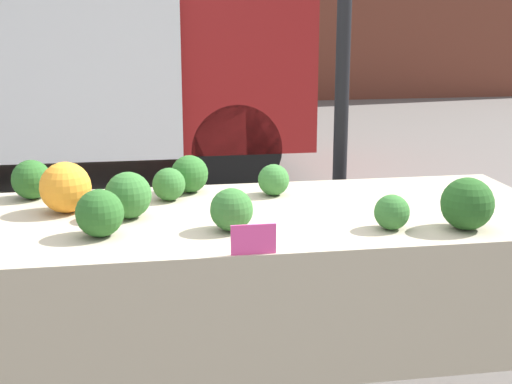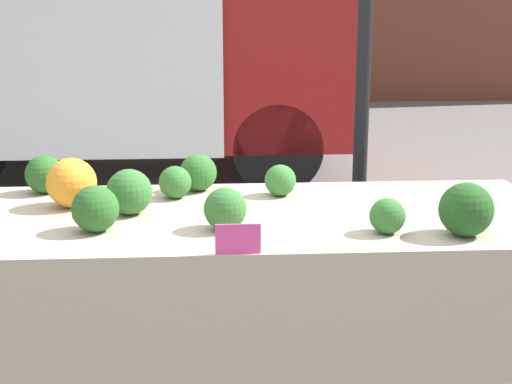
% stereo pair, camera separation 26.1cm
% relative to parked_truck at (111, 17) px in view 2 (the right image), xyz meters
% --- Properties ---
extents(tent_pole, '(0.07, 0.07, 2.36)m').
position_rel_parked_truck_xyz_m(tent_pole, '(1.64, -3.49, -0.29)').
color(tent_pole, black).
rests_on(tent_pole, ground_plane).
extents(parked_truck, '(4.02, 2.18, 2.79)m').
position_rel_parked_truck_xyz_m(parked_truck, '(0.00, 0.00, 0.00)').
color(parked_truck, white).
rests_on(parked_truck, ground_plane).
extents(market_table, '(2.27, 0.94, 0.80)m').
position_rel_parked_truck_xyz_m(market_table, '(1.07, -4.39, -0.76)').
color(market_table, tan).
rests_on(market_table, ground_plane).
extents(orange_cauliflower, '(0.19, 0.19, 0.19)m').
position_rel_parked_truck_xyz_m(orange_cauliflower, '(0.38, -4.20, -0.58)').
color(orange_cauliflower, orange).
rests_on(orange_cauliflower, market_table).
extents(broccoli_head_0, '(0.16, 0.16, 0.16)m').
position_rel_parked_truck_xyz_m(broccoli_head_0, '(0.52, -4.52, -0.59)').
color(broccoli_head_0, '#285B23').
rests_on(broccoli_head_0, market_table).
extents(broccoli_head_1, '(0.12, 0.12, 0.12)m').
position_rel_parked_truck_xyz_m(broccoli_head_1, '(1.50, -4.61, -0.61)').
color(broccoli_head_1, '#336B2D').
rests_on(broccoli_head_1, market_table).
extents(broccoli_head_2, '(0.18, 0.18, 0.18)m').
position_rel_parked_truck_xyz_m(broccoli_head_2, '(1.75, -4.65, -0.58)').
color(broccoli_head_2, '#23511E').
rests_on(broccoli_head_2, market_table).
extents(broccoli_head_3, '(0.16, 0.16, 0.16)m').
position_rel_parked_truck_xyz_m(broccoli_head_3, '(0.23, -3.97, -0.60)').
color(broccoli_head_3, '#285B23').
rests_on(broccoli_head_3, market_table).
extents(broccoli_head_4, '(0.13, 0.13, 0.13)m').
position_rel_parked_truck_xyz_m(broccoli_head_4, '(1.19, -4.08, -0.61)').
color(broccoli_head_4, '#387533').
rests_on(broccoli_head_4, market_table).
extents(broccoli_head_5, '(0.17, 0.17, 0.17)m').
position_rel_parked_truck_xyz_m(broccoli_head_5, '(0.61, -4.32, -0.59)').
color(broccoli_head_5, '#336B2D').
rests_on(broccoli_head_5, market_table).
extents(broccoli_head_6, '(0.15, 0.15, 0.15)m').
position_rel_parked_truck_xyz_m(broccoli_head_6, '(0.86, -3.97, -0.60)').
color(broccoli_head_6, '#2D6628').
rests_on(broccoli_head_6, market_table).
extents(broccoli_head_7, '(0.15, 0.15, 0.15)m').
position_rel_parked_truck_xyz_m(broccoli_head_7, '(0.96, -4.53, -0.60)').
color(broccoli_head_7, '#336B2D').
rests_on(broccoli_head_7, market_table).
extents(broccoli_head_8, '(0.13, 0.13, 0.13)m').
position_rel_parked_truck_xyz_m(broccoli_head_8, '(0.77, -4.09, -0.61)').
color(broccoli_head_8, '#336B2D').
rests_on(broccoli_head_8, market_table).
extents(price_sign, '(0.14, 0.01, 0.10)m').
position_rel_parked_truck_xyz_m(price_sign, '(0.99, -4.78, -0.63)').
color(price_sign, '#EF4793').
rests_on(price_sign, market_table).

